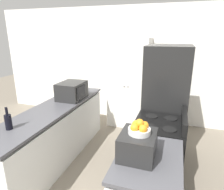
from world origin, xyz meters
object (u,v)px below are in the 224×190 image
object	(u,v)px
pantry_cabinet	(129,83)
fruit_bowl	(139,128)
microwave	(72,91)
toaster_oven	(138,145)
stove	(157,153)
wine_bottle	(8,121)
refrigerator	(165,103)

from	to	relation	value
pantry_cabinet	fruit_bowl	world-z (taller)	pantry_cabinet
microwave	toaster_oven	size ratio (longest dim) A/B	1.33
pantry_cabinet	stove	distance (m)	2.01
wine_bottle	fruit_bowl	world-z (taller)	fruit_bowl
wine_bottle	pantry_cabinet	bearing A→B (deg)	71.10
pantry_cabinet	stove	world-z (taller)	pantry_cabinet
pantry_cabinet	refrigerator	xyz separation A→B (m)	(0.85, -0.99, -0.04)
stove	toaster_oven	xyz separation A→B (m)	(-0.13, -0.80, 0.56)
fruit_bowl	toaster_oven	bearing A→B (deg)	-132.16
microwave	fruit_bowl	distance (m)	1.95
stove	wine_bottle	bearing A→B (deg)	-156.08
toaster_oven	fruit_bowl	xyz separation A→B (m)	(0.01, 0.01, 0.17)
pantry_cabinet	toaster_oven	size ratio (longest dim) A/B	5.16
toaster_oven	fruit_bowl	world-z (taller)	fruit_bowl
stove	fruit_bowl	xyz separation A→B (m)	(-0.12, -0.80, 0.73)
refrigerator	microwave	world-z (taller)	refrigerator
pantry_cabinet	refrigerator	distance (m)	1.30
pantry_cabinet	wine_bottle	world-z (taller)	pantry_cabinet
refrigerator	microwave	distance (m)	1.59
pantry_cabinet	refrigerator	bearing A→B (deg)	-49.49
stove	refrigerator	size ratio (longest dim) A/B	0.58
stove	wine_bottle	xyz separation A→B (m)	(-1.69, -0.75, 0.55)
wine_bottle	fruit_bowl	bearing A→B (deg)	-1.61
fruit_bowl	stove	bearing A→B (deg)	81.20
toaster_oven	fruit_bowl	bearing A→B (deg)	47.84
fruit_bowl	refrigerator	bearing A→B (deg)	85.07
refrigerator	toaster_oven	bearing A→B (deg)	-95.22
stove	toaster_oven	distance (m)	0.99
wine_bottle	refrigerator	bearing A→B (deg)	41.74
pantry_cabinet	fruit_bowl	xyz separation A→B (m)	(0.71, -2.56, 0.23)
microwave	toaster_oven	xyz separation A→B (m)	(1.42, -1.32, -0.03)
microwave	fruit_bowl	world-z (taller)	fruit_bowl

